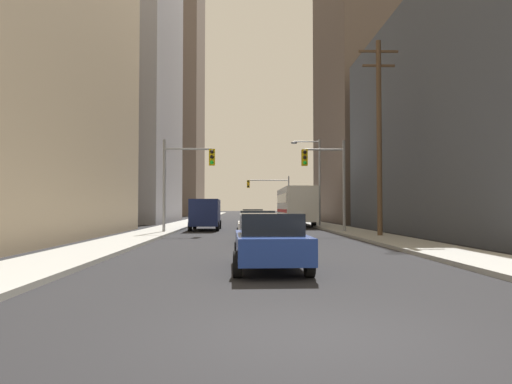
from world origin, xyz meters
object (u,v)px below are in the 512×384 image
Objects in this scene: sedan_blue at (270,241)px; traffic_signal_near_right at (326,171)px; city_bus at (295,205)px; traffic_signal_far_right at (270,189)px; cargo_van_navy at (206,213)px; traffic_signal_near_left at (186,171)px; sedan_beige at (252,218)px; sedan_white at (257,226)px.

sedan_blue is 17.75m from traffic_signal_near_right.
city_bus reaches higher than sedan_blue.
traffic_signal_far_right is (-0.92, 21.05, 2.21)m from city_bus.
cargo_van_navy is 1.23× the size of sedan_blue.
traffic_signal_near_left reaches higher than sedan_blue.
sedan_blue is at bearing -81.09° from cargo_van_navy.
sedan_beige is 0.71× the size of traffic_signal_near_right.
traffic_signal_near_right is at bearing 56.65° from sedan_white.
cargo_van_navy is at bearing 150.09° from traffic_signal_near_right.
traffic_signal_far_right reaches higher than sedan_beige.
traffic_signal_near_left is (-4.25, 7.16, 3.25)m from sedan_white.
traffic_signal_near_left is at bearing 180.00° from traffic_signal_near_right.
sedan_blue and sedan_beige have the same top height.
traffic_signal_far_right is at bearing 82.95° from sedan_beige.
sedan_white is at bearing -123.35° from traffic_signal_near_right.
city_bus is 20.13m from sedan_white.
cargo_van_navy is at bearing 79.08° from traffic_signal_near_left.
city_bus is 1.92× the size of traffic_signal_near_left.
cargo_van_navy is 0.87× the size of traffic_signal_far_right.
city_bus is 2.71× the size of sedan_beige.
city_bus is 1.92× the size of traffic_signal_far_right.
city_bus is 2.72× the size of sedan_blue.
sedan_beige is at bearing 89.36° from sedan_white.
traffic_signal_far_right is at bearing 92.51° from city_bus.
traffic_signal_near_right is (4.71, 7.16, 3.22)m from sedan_white.
traffic_signal_far_right is at bearing 77.03° from cargo_van_navy.
traffic_signal_far_right is (3.30, 40.70, 3.36)m from sedan_white.
city_bus reaches higher than sedan_white.
traffic_signal_near_left is 8.96m from traffic_signal_near_right.
traffic_signal_near_right is 1.00× the size of traffic_signal_far_right.
sedan_beige is at bearing -133.66° from city_bus.
traffic_signal_far_right is at bearing 92.42° from traffic_signal_near_right.
traffic_signal_far_right is (-1.42, 33.53, 0.14)m from traffic_signal_near_right.
city_bus is at bearing -87.49° from traffic_signal_far_right.
sedan_beige is (3.53, 3.60, -0.52)m from cargo_van_navy.
traffic_signal_near_right is (8.96, -0.00, -0.02)m from traffic_signal_near_left.
sedan_beige is 0.71× the size of traffic_signal_far_right.
sedan_blue is 0.71× the size of traffic_signal_far_right.
cargo_van_navy is 12.28m from sedan_white.
sedan_beige is 0.71× the size of traffic_signal_near_left.
cargo_van_navy is 1.24× the size of sedan_white.
sedan_white is 8.94m from traffic_signal_near_left.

